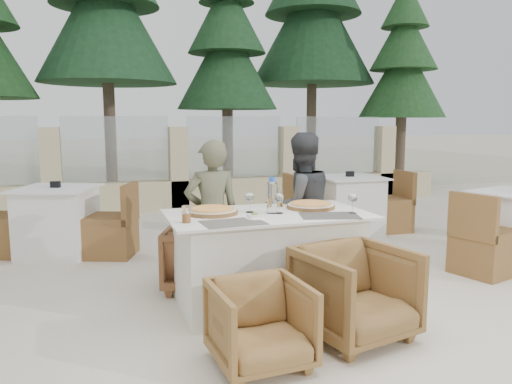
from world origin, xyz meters
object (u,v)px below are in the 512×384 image
object	(u,v)px
water_bottle	(272,195)
wine_glass_near	(279,202)
olive_dish	(255,216)
armchair_far_left	(200,257)
armchair_far_right	(287,242)
bg_table_a	(58,222)
pizza_left	(212,211)
beer_glass_right	(278,197)
dining_table	(267,260)
diner_left	(212,216)
armchair_near_left	(260,324)
diner_right	(300,208)
bg_table_b	(349,205)
wine_glass_centre	(250,201)
beer_glass_left	(186,214)
pizza_right	(311,205)
wine_glass_corner	(353,202)
armchair_near_right	(355,293)

from	to	relation	value
water_bottle	wine_glass_near	xyz separation A→B (m)	(0.05, -0.04, -0.05)
olive_dish	armchair_far_left	size ratio (longest dim) A/B	0.17
armchair_far_right	bg_table_a	bearing A→B (deg)	-49.08
pizza_left	water_bottle	xyz separation A→B (m)	(0.46, -0.11, 0.12)
beer_glass_right	dining_table	bearing A→B (deg)	-125.59
diner_left	armchair_near_left	bearing A→B (deg)	88.68
diner_right	armchair_far_right	bearing A→B (deg)	-96.99
diner_left	bg_table_b	world-z (taller)	diner_left
pizza_left	armchair_far_left	xyz separation A→B (m)	(-0.00, 0.48, -0.51)
armchair_far_right	bg_table_a	xyz separation A→B (m)	(-2.23, 1.35, 0.09)
dining_table	wine_glass_centre	bearing A→B (deg)	151.50
beer_glass_left	olive_dish	size ratio (longest dim) A/B	1.13
dining_table	water_bottle	distance (m)	0.53
beer_glass_right	wine_glass_near	bearing A→B (deg)	-109.63
beer_glass_right	beer_glass_left	bearing A→B (deg)	-153.31
water_bottle	wine_glass_near	bearing A→B (deg)	-37.20
wine_glass_centre	wine_glass_near	size ratio (longest dim) A/B	1.00
wine_glass_centre	diner_left	size ratio (longest dim) A/B	0.14
diner_left	bg_table_b	distance (m)	2.80
armchair_far_right	beer_glass_right	bearing A→B (deg)	43.04
wine_glass_near	diner_right	xyz separation A→B (m)	(0.42, 0.55, -0.16)
olive_dish	diner_left	bearing A→B (deg)	103.68
bg_table_b	pizza_right	bearing A→B (deg)	-123.85
wine_glass_corner	bg_table_a	distance (m)	3.41
dining_table	diner_right	xyz separation A→B (m)	(0.50, 0.50, 0.31)
diner_right	bg_table_a	distance (m)	2.80
dining_table	armchair_near_right	distance (m)	0.86
pizza_left	bg_table_b	size ratio (longest dim) A/B	0.25
wine_glass_near	diner_right	world-z (taller)	diner_right
pizza_right	armchair_far_right	size ratio (longest dim) A/B	0.62
water_bottle	armchair_near_right	xyz separation A→B (m)	(0.34, -0.76, -0.59)
pizza_right	armchair_near_right	xyz separation A→B (m)	(-0.05, -0.87, -0.47)
armchair_far_left	bg_table_a	size ratio (longest dim) A/B	0.39
beer_glass_left	olive_dish	distance (m)	0.52
pizza_left	wine_glass_near	bearing A→B (deg)	-16.06
diner_left	wine_glass_centre	bearing A→B (deg)	116.08
dining_table	armchair_far_right	distance (m)	0.97
wine_glass_centre	armchair_near_left	size ratio (longest dim) A/B	0.31
dining_table	bg_table_b	size ratio (longest dim) A/B	0.98
wine_glass_near	armchair_far_right	bearing A→B (deg)	64.17
pizza_left	diner_left	world-z (taller)	diner_left
wine_glass_corner	olive_dish	xyz separation A→B (m)	(-0.81, 0.04, -0.07)
pizza_left	beer_glass_right	xyz separation A→B (m)	(0.62, 0.17, 0.05)
wine_glass_centre	armchair_near_left	xyz separation A→B (m)	(-0.25, -1.02, -0.60)
pizza_right	bg_table_b	world-z (taller)	pizza_right
armchair_near_right	diner_left	size ratio (longest dim) A/B	0.53
wine_glass_centre	beer_glass_left	world-z (taller)	wine_glass_centre
wine_glass_centre	wine_glass_near	bearing A→B (deg)	-28.73
beer_glass_left	diner_right	world-z (taller)	diner_right
diner_left	wine_glass_near	bearing A→B (deg)	127.60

